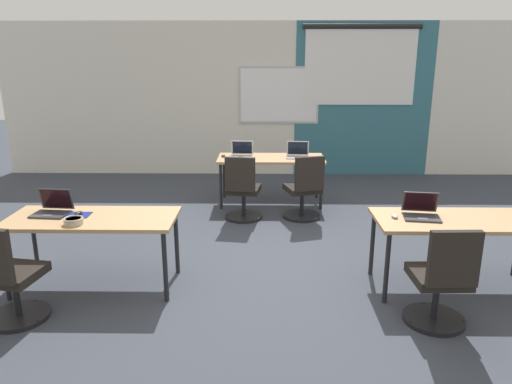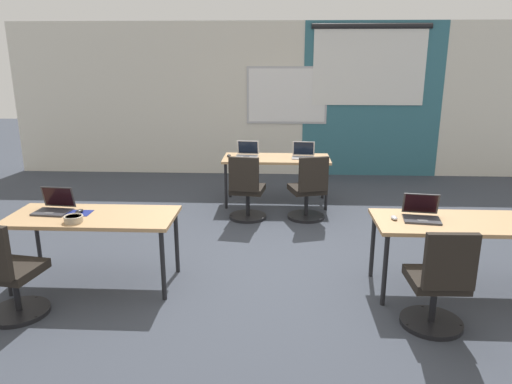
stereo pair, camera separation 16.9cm
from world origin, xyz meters
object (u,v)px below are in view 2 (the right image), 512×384
Objects in this scene: laptop_far_right at (303,154)px; snack_bowl at (73,218)px; desk_near_left at (93,221)px; chair_near_right_inner at (438,288)px; mouse_far_left at (229,156)px; laptop_near_left_end at (54,207)px; desk_far_center at (276,161)px; mouse_near_right_inner at (394,218)px; laptop_far_left at (247,153)px; chair_near_left_end at (8,278)px; desk_near_right at (461,227)px; laptop_near_right_inner at (421,214)px; mouse_near_left_end at (79,211)px; chair_far_right at (308,193)px; chair_far_left at (247,193)px.

snack_bowl is at bearing -122.57° from laptop_far_right.
desk_near_left is 1.74× the size of chair_near_right_inner.
mouse_far_left is 0.29× the size of laptop_near_left_end.
desk_far_center is 3.01m from mouse_near_right_inner.
laptop_far_left is 3.25m from laptop_near_left_end.
laptop_far_left reaches higher than chair_near_left_end.
desk_near_right is 0.38m from laptop_near_right_inner.
chair_far_right is at bearing 40.59° from mouse_near_left_end.
chair_far_right is 2.60× the size of laptop_near_left_end.
desk_near_right is at bearing -160.99° from chair_near_left_end.
snack_bowl is at bearing -110.34° from laptop_far_left.
laptop_far_left is (-1.80, 3.54, 0.39)m from chair_near_right_inner.
chair_near_left_end is at bearing -122.97° from laptop_far_right.
desk_far_center is 9.01× the size of snack_bowl.
mouse_near_left_end is at bearing 101.32° from snack_bowl.
chair_far_left is (1.35, 2.01, -0.28)m from desk_near_left.
laptop_near_right_inner is at bearing -66.18° from laptop_far_right.
laptop_near_left_end reaches higher than desk_near_left.
desk_near_left is at bearing -123.37° from laptop_far_right.
laptop_near_right_inner is 0.40× the size of chair_far_right.
laptop_near_right_inner is 1.05× the size of laptop_far_left.
desk_near_right is 3.60m from snack_bowl.
snack_bowl reaches higher than desk_near_left.
laptop_near_right_inner reaches higher than chair_far_left.
mouse_near_right_inner is 3.03m from mouse_near_left_end.
chair_far_right is 2.62× the size of laptop_far_left.
laptop_far_left is 0.28m from mouse_far_left.
mouse_far_left is at bearing -60.48° from chair_far_left.
chair_far_left is (-1.79, 1.97, -0.39)m from laptop_near_right_inner.
laptop_far_right is 3.59m from mouse_near_left_end.
laptop_near_left_end is (-2.61, -1.97, 0.39)m from chair_far_right.
desk_far_center is at bearing -175.29° from laptop_far_right.
laptop_far_left is at bearing 127.65° from desk_near_right.
chair_far_left is at bearing -68.16° from mouse_far_left.
mouse_far_left is 3.09m from laptop_near_left_end.
laptop_far_right is (2.15, 2.80, 0.11)m from desk_near_left.
mouse_far_left is (-1.85, 2.81, 0.00)m from mouse_near_right_inner.
chair_far_right is 8.94× the size of mouse_far_left.
laptop_near_left_end is at bearing -117.65° from laptop_far_left.
chair_near_right_inner is 3.65m from laptop_far_right.
chair_far_left is at bearing 136.88° from desk_near_right.
desk_near_right is 1.74× the size of chair_near_left_end.
laptop_near_right_inner is at bearing 4.28° from laptop_near_left_end.
snack_bowl is at bearing -10.32° from chair_near_right_inner.
desk_near_left is at bearing -110.36° from laptop_far_left.
laptop_near_left_end is at bearing 178.72° from desk_near_right.
chair_far_right reaches higher than desk_near_right.
mouse_near_right_inner is at bearing 91.96° from chair_far_right.
mouse_far_left is at bearing -104.31° from chair_near_left_end.
desk_near_left and desk_near_right have the same top height.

